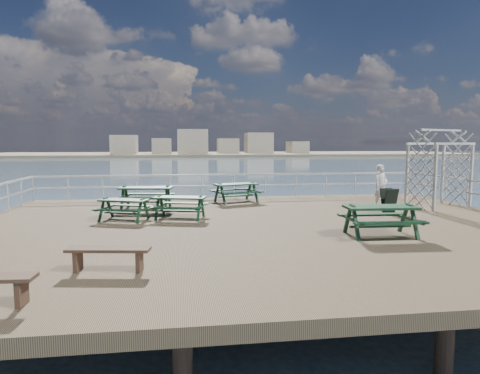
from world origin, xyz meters
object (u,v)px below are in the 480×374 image
picnic_table_c (236,189)px  trellis_arbor (439,173)px  person (381,187)px  picnic_table_d (124,205)px  picnic_table_e (381,214)px  picnic_table_a (146,193)px  picnic_table_b (180,203)px  flat_bench_near (108,254)px

picnic_table_c → trellis_arbor: bearing=-37.1°
person → picnic_table_c: bearing=132.9°
picnic_table_d → trellis_arbor: bearing=25.8°
picnic_table_d → picnic_table_e: (7.23, -3.51, 0.11)m
picnic_table_c → picnic_table_d: 5.61m
picnic_table_a → picnic_table_e: picnic_table_a is taller
picnic_table_d → picnic_table_e: bearing=-5.6°
picnic_table_d → person: person is taller
picnic_table_a → picnic_table_e: (6.68, -5.75, -0.01)m
picnic_table_b → trellis_arbor: trellis_arbor is taller
picnic_table_d → picnic_table_e: 8.04m
picnic_table_c → picnic_table_e: bearing=-86.2°
picnic_table_e → flat_bench_near: 7.18m
trellis_arbor → person: (-2.48, -0.14, -0.50)m
picnic_table_a → trellis_arbor: 11.46m
picnic_table_a → picnic_table_d: picnic_table_a is taller
picnic_table_e → picnic_table_b: bearing=149.3°
picnic_table_a → picnic_table_e: size_ratio=1.09×
picnic_table_a → picnic_table_c: 3.95m
picnic_table_b → flat_bench_near: (-1.42, -5.82, -0.18)m
picnic_table_e → flat_bench_near: size_ratio=1.20×
picnic_table_d → picnic_table_e: picnic_table_e is taller
picnic_table_c → person: bearing=-46.0°
picnic_table_a → trellis_arbor: size_ratio=0.71×
flat_bench_near → trellis_arbor: 13.47m
picnic_table_e → trellis_arbor: 6.66m
trellis_arbor → picnic_table_a: bearing=152.2°
flat_bench_near → person: 11.30m
picnic_table_e → flat_bench_near: picnic_table_e is taller
picnic_table_e → person: size_ratio=1.18×
picnic_table_d → flat_bench_near: size_ratio=1.15×
flat_bench_near → person: (9.04, 6.76, 0.50)m
picnic_table_b → flat_bench_near: size_ratio=1.19×
picnic_table_a → picnic_table_d: size_ratio=1.13×
trellis_arbor → person: bearing=160.9°
person → picnic_table_b: bearing=167.2°
flat_bench_near → person: person is taller
picnic_table_d → picnic_table_c: bearing=61.4°
picnic_table_a → picnic_table_d: bearing=-95.7°
trellis_arbor → picnic_table_c: bearing=139.4°
picnic_table_a → flat_bench_near: picnic_table_a is taller
picnic_table_a → trellis_arbor: (11.38, -1.10, 0.74)m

